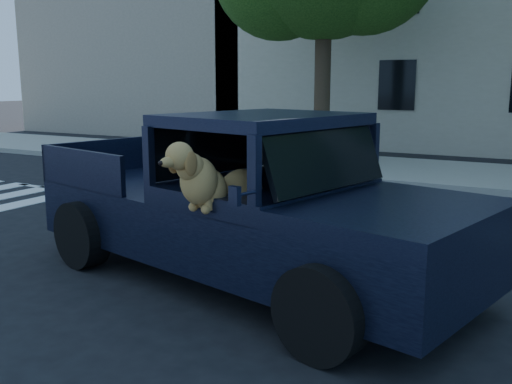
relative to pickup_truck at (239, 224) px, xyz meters
The scene contains 4 objects.
ground 1.45m from the pickup_truck, 18.28° to the right, with size 120.00×120.00×0.00m, color black.
far_sidewalk 8.90m from the pickup_truck, 82.10° to the left, with size 60.00×4.00×0.15m, color gray.
building_left 21.45m from the pickup_truck, 130.56° to the left, with size 12.00×6.00×8.00m, color tan.
pickup_truck is the anchor object (origin of this frame).
Camera 1 is at (2.08, -5.18, 2.29)m, focal length 40.00 mm.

